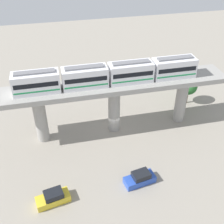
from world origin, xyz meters
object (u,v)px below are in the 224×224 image
(tree_near_viaduct, at_px, (167,66))
(parked_car_yellow, at_px, (53,198))
(parked_car_blue, at_px, (140,178))
(train, at_px, (108,75))
(tree_mid_lot, at_px, (189,86))

(tree_near_viaduct, bearing_deg, parked_car_yellow, -44.62)
(parked_car_blue, bearing_deg, train, 177.59)
(parked_car_yellow, bearing_deg, tree_mid_lot, 112.12)
(train, xyz_separation_m, tree_mid_lot, (-4.62, 16.27, -6.74))
(train, height_order, parked_car_blue, train)
(parked_car_blue, xyz_separation_m, tree_near_viaduct, (-24.90, 13.59, 3.21))
(parked_car_yellow, distance_m, tree_near_viaduct, 35.93)
(tree_near_viaduct, bearing_deg, tree_mid_lot, 7.39)
(tree_mid_lot, bearing_deg, parked_car_yellow, -56.49)
(parked_car_yellow, distance_m, tree_mid_lot, 31.54)
(train, distance_m, tree_near_viaduct, 20.85)
(parked_car_yellow, height_order, tree_near_viaduct, tree_near_viaduct)
(tree_near_viaduct, xyz_separation_m, tree_mid_lot, (8.13, 1.05, -0.36))
(parked_car_blue, xyz_separation_m, parked_car_yellow, (0.57, -11.55, 0.00))
(train, height_order, parked_car_yellow, train)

